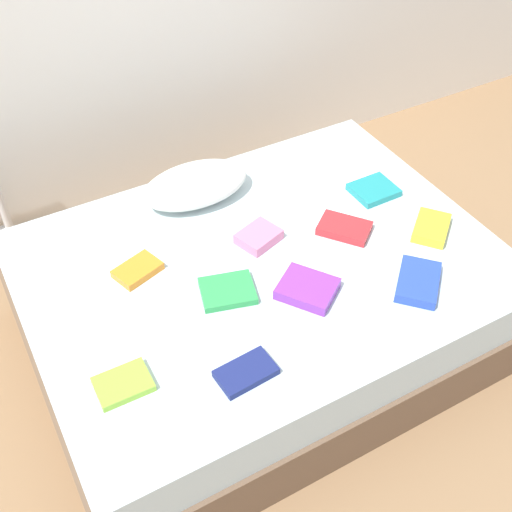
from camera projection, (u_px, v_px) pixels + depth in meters
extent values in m
plane|color=#93704C|center=(261.00, 335.00, 3.03)|extent=(8.00, 8.00, 0.00)
cube|color=brown|center=(261.00, 316.00, 2.93)|extent=(2.00, 1.50, 0.28)
cube|color=silver|center=(262.00, 278.00, 2.76)|extent=(1.96, 1.46, 0.22)
ellipsoid|color=white|center=(195.00, 185.00, 2.94)|extent=(0.51, 0.30, 0.14)
cube|color=orange|center=(138.00, 270.00, 2.61)|extent=(0.21, 0.18, 0.03)
cube|color=#8CC638|center=(123.00, 384.00, 2.21)|extent=(0.19, 0.15, 0.03)
cube|color=green|center=(228.00, 291.00, 2.53)|extent=(0.25, 0.23, 0.03)
cube|color=red|center=(344.00, 228.00, 2.80)|extent=(0.25, 0.27, 0.04)
cube|color=purple|center=(307.00, 289.00, 2.53)|extent=(0.28, 0.29, 0.05)
cube|color=navy|center=(246.00, 372.00, 2.24)|extent=(0.22, 0.14, 0.03)
cube|color=#2847B7|center=(418.00, 282.00, 2.56)|extent=(0.29, 0.28, 0.04)
cube|color=pink|center=(259.00, 237.00, 2.75)|extent=(0.21, 0.19, 0.05)
cube|color=yellow|center=(431.00, 228.00, 2.80)|extent=(0.25, 0.24, 0.04)
cube|color=teal|center=(374.00, 190.00, 3.00)|extent=(0.20, 0.18, 0.03)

